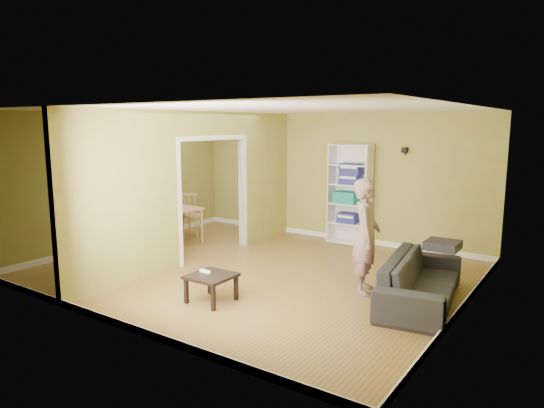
{
  "coord_description": "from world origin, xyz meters",
  "views": [
    {
      "loc": [
        4.56,
        -6.2,
        2.38
      ],
      "look_at": [
        0.2,
        0.2,
        1.1
      ],
      "focal_mm": 32.0,
      "sensor_mm": 36.0,
      "label": 1
    }
  ],
  "objects_px": {
    "bookshelf": "(351,194)",
    "coffee_table": "(211,279)",
    "chair_near": "(152,225)",
    "dining_table": "(172,211)",
    "chair_left": "(145,214)",
    "person": "(366,226)",
    "chair_far": "(193,214)",
    "sofa": "(421,273)"
  },
  "relations": [
    {
      "from": "coffee_table",
      "to": "chair_far",
      "type": "relative_size",
      "value": 0.59
    },
    {
      "from": "sofa",
      "to": "chair_far",
      "type": "height_order",
      "value": "chair_far"
    },
    {
      "from": "bookshelf",
      "to": "sofa",
      "type": "bearing_deg",
      "value": -48.48
    },
    {
      "from": "person",
      "to": "chair_near",
      "type": "xyz_separation_m",
      "value": [
        -4.44,
        0.04,
        -0.52
      ]
    },
    {
      "from": "sofa",
      "to": "person",
      "type": "height_order",
      "value": "person"
    },
    {
      "from": "person",
      "to": "chair_far",
      "type": "bearing_deg",
      "value": 54.15
    },
    {
      "from": "bookshelf",
      "to": "coffee_table",
      "type": "distance_m",
      "value": 4.14
    },
    {
      "from": "person",
      "to": "coffee_table",
      "type": "bearing_deg",
      "value": 113.8
    },
    {
      "from": "bookshelf",
      "to": "coffee_table",
      "type": "bearing_deg",
      "value": -91.68
    },
    {
      "from": "sofa",
      "to": "dining_table",
      "type": "xyz_separation_m",
      "value": [
        -5.27,
        0.56,
        0.23
      ]
    },
    {
      "from": "person",
      "to": "bookshelf",
      "type": "distance_m",
      "value": 2.93
    },
    {
      "from": "sofa",
      "to": "person",
      "type": "bearing_deg",
      "value": 84.51
    },
    {
      "from": "dining_table",
      "to": "chair_left",
      "type": "distance_m",
      "value": 0.83
    },
    {
      "from": "sofa",
      "to": "coffee_table",
      "type": "bearing_deg",
      "value": 115.53
    },
    {
      "from": "chair_near",
      "to": "coffee_table",
      "type": "bearing_deg",
      "value": -12.58
    },
    {
      "from": "coffee_table",
      "to": "dining_table",
      "type": "distance_m",
      "value": 3.64
    },
    {
      "from": "dining_table",
      "to": "person",
      "type": "bearing_deg",
      "value": -7.62
    },
    {
      "from": "dining_table",
      "to": "chair_left",
      "type": "bearing_deg",
      "value": -179.67
    },
    {
      "from": "person",
      "to": "chair_far",
      "type": "relative_size",
      "value": 1.99
    },
    {
      "from": "person",
      "to": "chair_left",
      "type": "height_order",
      "value": "person"
    },
    {
      "from": "coffee_table",
      "to": "sofa",
      "type": "bearing_deg",
      "value": 33.85
    },
    {
      "from": "sofa",
      "to": "coffee_table",
      "type": "distance_m",
      "value": 2.83
    },
    {
      "from": "dining_table",
      "to": "chair_near",
      "type": "distance_m",
      "value": 0.6
    },
    {
      "from": "chair_near",
      "to": "bookshelf",
      "type": "bearing_deg",
      "value": 55.85
    },
    {
      "from": "sofa",
      "to": "coffee_table",
      "type": "xyz_separation_m",
      "value": [
        -2.35,
        -1.57,
        -0.09
      ]
    },
    {
      "from": "sofa",
      "to": "chair_far",
      "type": "bearing_deg",
      "value": 69.25
    },
    {
      "from": "chair_far",
      "to": "chair_left",
      "type": "bearing_deg",
      "value": 15.55
    },
    {
      "from": "coffee_table",
      "to": "chair_near",
      "type": "xyz_separation_m",
      "value": [
        -2.89,
        1.57,
        0.12
      ]
    },
    {
      "from": "bookshelf",
      "to": "chair_near",
      "type": "relative_size",
      "value": 2.26
    },
    {
      "from": "coffee_table",
      "to": "chair_left",
      "type": "distance_m",
      "value": 4.31
    },
    {
      "from": "coffee_table",
      "to": "bookshelf",
      "type": "bearing_deg",
      "value": 88.32
    },
    {
      "from": "dining_table",
      "to": "chair_left",
      "type": "height_order",
      "value": "chair_left"
    },
    {
      "from": "person",
      "to": "dining_table",
      "type": "height_order",
      "value": "person"
    },
    {
      "from": "chair_far",
      "to": "person",
      "type": "bearing_deg",
      "value": 144.01
    },
    {
      "from": "sofa",
      "to": "chair_left",
      "type": "distance_m",
      "value": 6.11
    },
    {
      "from": "chair_far",
      "to": "sofa",
      "type": "bearing_deg",
      "value": 146.59
    },
    {
      "from": "bookshelf",
      "to": "chair_left",
      "type": "relative_size",
      "value": 2.0
    },
    {
      "from": "person",
      "to": "sofa",
      "type": "bearing_deg",
      "value": -108.01
    },
    {
      "from": "coffee_table",
      "to": "chair_far",
      "type": "distance_m",
      "value": 4.01
    },
    {
      "from": "sofa",
      "to": "chair_near",
      "type": "relative_size",
      "value": 2.44
    },
    {
      "from": "person",
      "to": "dining_table",
      "type": "bearing_deg",
      "value": 61.54
    },
    {
      "from": "bookshelf",
      "to": "coffee_table",
      "type": "height_order",
      "value": "bookshelf"
    }
  ]
}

